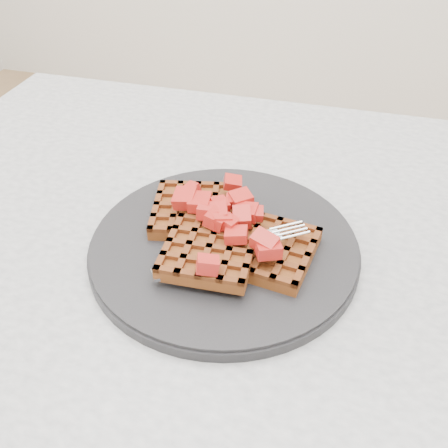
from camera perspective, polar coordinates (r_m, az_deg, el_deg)
table at (r=0.65m, az=9.76°, el=-12.00°), size 1.20×0.80×0.75m
plate at (r=0.56m, az=0.00°, el=-2.53°), size 0.30×0.30×0.02m
waffles at (r=0.55m, az=-0.09°, el=-1.28°), size 0.21×0.18×0.03m
strawberry_pile at (r=0.53m, az=0.00°, el=1.17°), size 0.15×0.15×0.02m
fork at (r=0.53m, az=2.17°, el=-3.76°), size 0.16×0.12×0.02m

